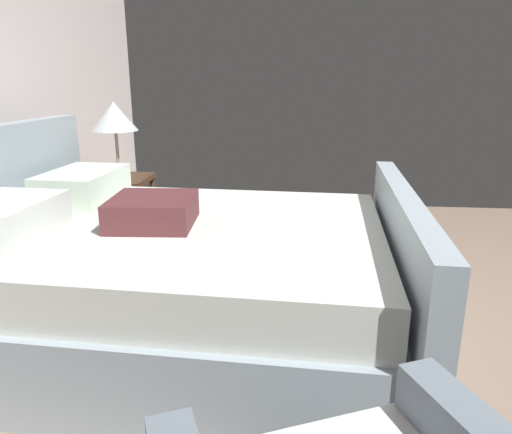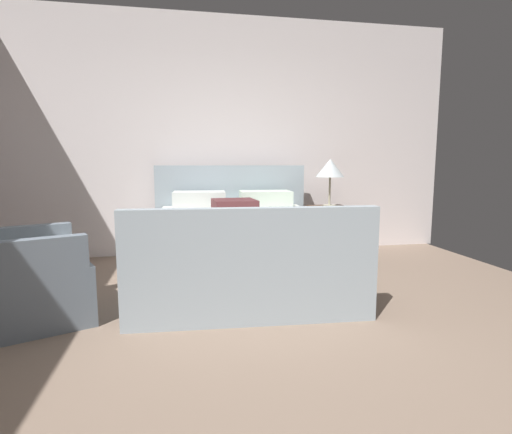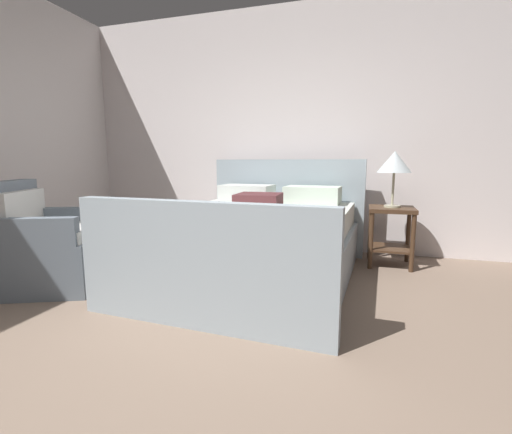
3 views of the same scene
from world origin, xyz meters
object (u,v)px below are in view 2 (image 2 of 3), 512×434
at_px(table_lamp_right, 330,169).
at_px(armchair, 22,274).
at_px(nightstand_right, 329,223).
at_px(bed, 238,244).

bearing_deg(table_lamp_right, armchair, -151.50).
bearing_deg(armchair, nightstand_right, 28.50).
relative_size(table_lamp_right, armchair, 0.59).
xyz_separation_m(nightstand_right, armchair, (-2.81, -1.52, -0.06)).
distance_m(bed, nightstand_right, 1.41).
relative_size(nightstand_right, armchair, 0.63).
height_order(bed, table_lamp_right, table_lamp_right).
distance_m(bed, table_lamp_right, 1.57).
xyz_separation_m(table_lamp_right, armchair, (-2.81, -1.52, -0.69)).
xyz_separation_m(bed, armchair, (-1.62, -0.78, 0.00)).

